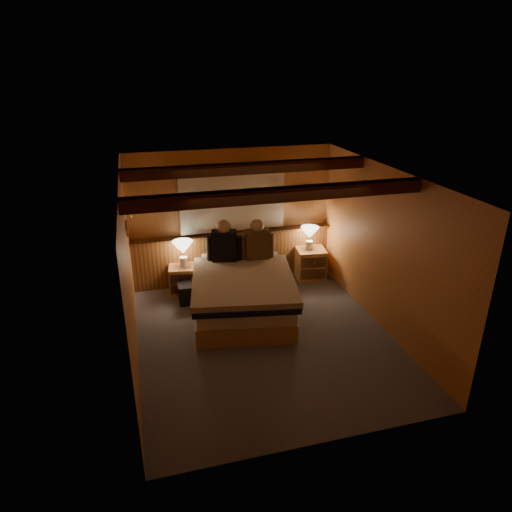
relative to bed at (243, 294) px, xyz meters
name	(u,v)px	position (x,y,z in m)	size (l,w,h in m)	color
floor	(265,337)	(0.13, -0.77, -0.35)	(4.20, 4.20, 0.00)	#50535F
ceiling	(266,175)	(0.13, -0.77, 2.05)	(4.20, 4.20, 0.00)	#BF8F47
wall_back	(232,217)	(0.13, 1.33, 0.85)	(3.60, 3.60, 0.00)	#CB8B48
wall_left	(129,277)	(-1.67, -0.77, 0.85)	(4.20, 4.20, 0.00)	#CB8B48
wall_right	(383,250)	(1.93, -0.77, 0.85)	(4.20, 4.20, 0.00)	#CB8B48
wall_front	(327,348)	(0.13, -2.87, 0.85)	(3.60, 3.60, 0.00)	#CB8B48
wainscot	(234,255)	(0.13, 1.27, 0.13)	(3.60, 0.23, 0.94)	brown
curtain_window	(233,200)	(0.13, 1.26, 1.17)	(2.18, 0.09, 1.11)	#422010
ceiling_beams	(263,180)	(0.13, -0.62, 1.96)	(3.60, 1.65, 0.16)	#422010
coat_rail	(130,207)	(-1.59, 0.81, 1.32)	(0.05, 0.55, 0.24)	white
framed_print	(305,193)	(1.48, 1.31, 1.20)	(0.30, 0.04, 0.25)	tan
bed	(243,294)	(0.00, 0.00, 0.00)	(1.83, 2.20, 0.68)	#A98848
nightstand_left	(183,279)	(-0.84, 1.01, -0.11)	(0.49, 0.45, 0.48)	#A98848
nightstand_right	(311,264)	(1.53, 0.98, -0.07)	(0.57, 0.53, 0.57)	#A98848
lamp_left	(183,249)	(-0.80, 1.01, 0.46)	(0.35, 0.35, 0.46)	beige
lamp_right	(310,234)	(1.49, 0.99, 0.52)	(0.33, 0.33, 0.43)	beige
person_left	(224,244)	(-0.15, 0.68, 0.61)	(0.58, 0.33, 0.73)	black
person_right	(257,242)	(0.40, 0.62, 0.60)	(0.58, 0.25, 0.71)	#4F371F
duffel_bag	(195,292)	(-0.68, 0.62, -0.18)	(0.56, 0.35, 0.39)	black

